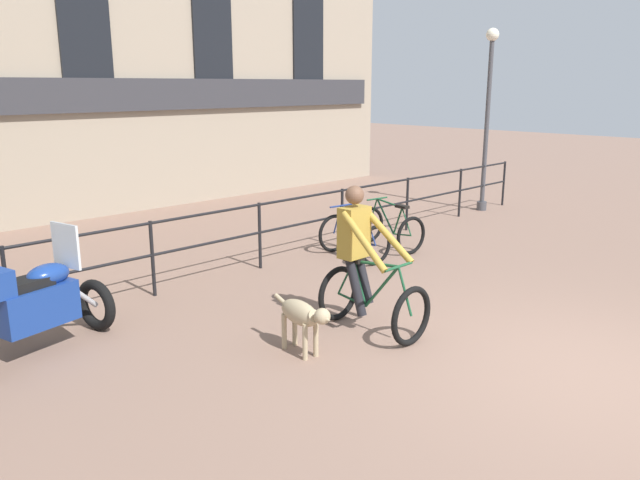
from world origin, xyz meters
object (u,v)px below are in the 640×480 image
parked_bicycle_mid_left (390,229)px  parked_motorcycle (34,304)px  parked_bicycle_near_lamp (354,237)px  cyclist_with_bike (365,267)px  dog (303,316)px  street_lamp (488,110)px

parked_bicycle_mid_left → parked_motorcycle: bearing=8.3°
parked_motorcycle → parked_bicycle_near_lamp: size_ratio=1.47×
parked_bicycle_near_lamp → cyclist_with_bike: bearing=51.0°
parked_bicycle_mid_left → parked_bicycle_near_lamp: bearing=7.1°
parked_bicycle_near_lamp → parked_bicycle_mid_left: bearing=-173.3°
parked_motorcycle → parked_bicycle_near_lamp: parked_motorcycle is taller
cyclist_with_bike → dog: size_ratio=1.77×
cyclist_with_bike → parked_motorcycle: cyclist_with_bike is taller
street_lamp → dog: bearing=-161.1°
dog → parked_bicycle_near_lamp: parked_bicycle_near_lamp is taller
parked_motorcycle → parked_bicycle_near_lamp: bearing=-101.2°
cyclist_with_bike → dog: cyclist_with_bike is taller
street_lamp → parked_bicycle_near_lamp: bearing=-172.4°
dog → parked_motorcycle: bearing=140.6°
dog → cyclist_with_bike: bearing=6.9°
dog → street_lamp: size_ratio=0.24×
cyclist_with_bike → parked_motorcycle: bearing=145.6°
parked_bicycle_mid_left → dog: bearing=34.7°
parked_bicycle_mid_left → street_lamp: (4.20, 0.68, 1.90)m
dog → parked_motorcycle: (-2.01, 2.03, 0.12)m
parked_motorcycle → cyclist_with_bike: bearing=-136.4°
parked_bicycle_near_lamp → street_lamp: size_ratio=0.29×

